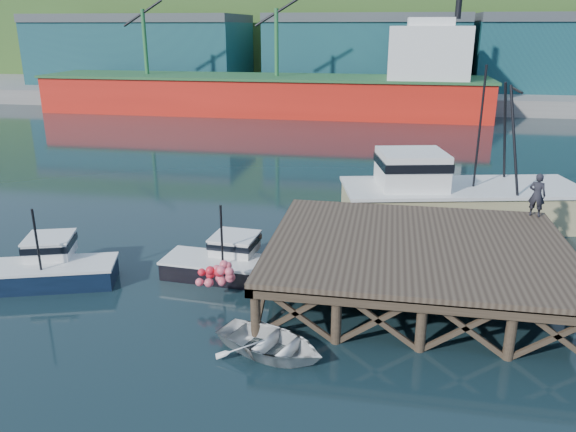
% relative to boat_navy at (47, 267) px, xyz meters
% --- Properties ---
extents(ground, '(300.00, 300.00, 0.00)m').
position_rel_boat_navy_xyz_m(ground, '(9.96, 2.04, -0.72)').
color(ground, black).
rests_on(ground, ground).
extents(wharf, '(12.00, 10.00, 2.62)m').
position_rel_boat_navy_xyz_m(wharf, '(15.46, 1.86, 1.22)').
color(wharf, brown).
rests_on(wharf, ground).
extents(far_quay, '(160.00, 40.00, 2.00)m').
position_rel_boat_navy_xyz_m(far_quay, '(9.96, 72.04, 0.28)').
color(far_quay, gray).
rests_on(far_quay, ground).
extents(warehouse_left, '(32.00, 16.00, 9.00)m').
position_rel_boat_navy_xyz_m(warehouse_left, '(-25.04, 67.04, 5.78)').
color(warehouse_left, '#1B5659').
rests_on(warehouse_left, far_quay).
extents(warehouse_mid, '(28.00, 16.00, 9.00)m').
position_rel_boat_navy_xyz_m(warehouse_mid, '(9.96, 67.04, 5.78)').
color(warehouse_mid, '#1B5659').
rests_on(warehouse_mid, far_quay).
extents(cargo_ship, '(55.50, 10.00, 13.75)m').
position_rel_boat_navy_xyz_m(cargo_ship, '(1.50, 50.04, 2.59)').
color(cargo_ship, red).
rests_on(cargo_ship, ground).
extents(hillside, '(220.00, 50.00, 22.00)m').
position_rel_boat_navy_xyz_m(hillside, '(9.96, 102.04, 10.28)').
color(hillside, '#2D511E').
rests_on(hillside, ground).
extents(boat_navy, '(6.08, 4.03, 3.58)m').
position_rel_boat_navy_xyz_m(boat_navy, '(0.00, 0.00, 0.00)').
color(boat_navy, black).
rests_on(boat_navy, ground).
extents(boat_black, '(5.80, 4.86, 3.50)m').
position_rel_boat_navy_xyz_m(boat_black, '(7.46, 2.06, -0.08)').
color(boat_black, black).
rests_on(boat_black, ground).
extents(trawler, '(13.54, 7.23, 8.61)m').
position_rel_boat_navy_xyz_m(trawler, '(17.85, 10.91, 1.05)').
color(trawler, tan).
rests_on(trawler, ground).
extents(dinghy, '(4.61, 3.98, 0.80)m').
position_rel_boat_navy_xyz_m(dinghy, '(10.54, -3.76, -0.32)').
color(dinghy, white).
rests_on(dinghy, ground).
extents(dockworker, '(0.87, 0.74, 2.03)m').
position_rel_boat_navy_xyz_m(dockworker, '(20.86, 6.44, 2.42)').
color(dockworker, black).
rests_on(dockworker, wharf).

